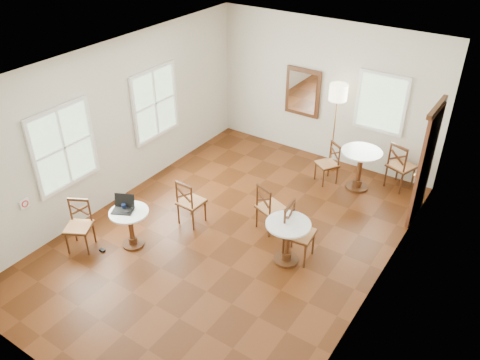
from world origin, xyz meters
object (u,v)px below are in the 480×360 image
(cafe_table_mid, at_px, (287,238))
(navy_mug, at_px, (124,206))
(chair_near_a, at_px, (190,202))
(floor_lamp, at_px, (338,98))
(cafe_table_near, at_px, (131,224))
(chair_mid_a, at_px, (270,207))
(cafe_table_back, at_px, (360,165))
(chair_back_b, at_px, (328,163))
(chair_back_a, at_px, (401,166))
(chair_near_b, at_px, (79,226))
(mouse, at_px, (128,212))
(chair_mid_b, at_px, (298,233))
(laptop, at_px, (124,206))
(water_glass, at_px, (133,209))
(power_adapter, at_px, (102,250))

(cafe_table_mid, xyz_separation_m, navy_mug, (-2.47, -1.07, 0.26))
(chair_near_a, distance_m, floor_lamp, 3.62)
(cafe_table_near, bearing_deg, floor_lamp, 68.55)
(chair_mid_a, xyz_separation_m, floor_lamp, (-0.02, 2.58, 1.13))
(cafe_table_back, height_order, chair_back_b, chair_back_b)
(chair_back_a, bearing_deg, cafe_table_near, 73.30)
(cafe_table_back, relative_size, chair_near_a, 0.92)
(cafe_table_near, bearing_deg, chair_near_b, -142.50)
(chair_back_b, bearing_deg, cafe_table_mid, -45.29)
(chair_mid_a, xyz_separation_m, navy_mug, (-1.81, -1.65, 0.27))
(cafe_table_mid, xyz_separation_m, chair_mid_a, (-0.67, 0.57, -0.01))
(chair_back_b, bearing_deg, chair_mid_a, -60.92)
(cafe_table_back, height_order, mouse, cafe_table_back)
(chair_near_b, height_order, chair_mid_b, chair_mid_b)
(chair_mid_b, height_order, mouse, chair_mid_b)
(cafe_table_near, bearing_deg, laptop, 175.86)
(chair_near_a, xyz_separation_m, mouse, (-0.42, -1.07, 0.26))
(chair_near_a, height_order, water_glass, chair_near_a)
(laptop, bearing_deg, cafe_table_mid, -2.39)
(mouse, bearing_deg, laptop, 167.54)
(chair_mid_a, bearing_deg, floor_lamp, -70.26)
(chair_near_a, xyz_separation_m, chair_back_b, (1.41, 2.64, -0.03))
(power_adapter, bearing_deg, mouse, 50.43)
(mouse, height_order, water_glass, water_glass)
(cafe_table_mid, distance_m, chair_near_a, 1.92)
(chair_near_b, distance_m, navy_mug, 0.81)
(chair_mid_b, bearing_deg, navy_mug, 110.08)
(chair_back_b, height_order, floor_lamp, floor_lamp)
(floor_lamp, distance_m, power_adapter, 5.30)
(cafe_table_mid, distance_m, water_glass, 2.54)
(cafe_table_mid, distance_m, floor_lamp, 3.42)
(chair_mid_a, xyz_separation_m, chair_back_b, (0.16, 2.01, -0.04))
(chair_back_a, distance_m, mouse, 5.31)
(chair_near_b, xyz_separation_m, floor_lamp, (2.33, 4.76, 1.14))
(cafe_table_mid, distance_m, chair_mid_b, 0.20)
(water_glass, bearing_deg, navy_mug, -166.29)
(chair_back_b, relative_size, navy_mug, 7.80)
(cafe_table_mid, xyz_separation_m, cafe_table_back, (0.11, 2.70, 0.05))
(floor_lamp, bearing_deg, navy_mug, -112.94)
(chair_near_b, bearing_deg, water_glass, 10.44)
(chair_mid_b, bearing_deg, cafe_table_near, 111.54)
(chair_near_a, bearing_deg, cafe_table_near, 68.91)
(chair_mid_a, distance_m, chair_mid_b, 0.85)
(chair_back_a, relative_size, chair_back_b, 1.17)
(chair_mid_b, distance_m, power_adapter, 3.26)
(water_glass, distance_m, power_adapter, 0.92)
(chair_back_a, relative_size, power_adapter, 10.30)
(chair_near_b, bearing_deg, cafe_table_back, 25.66)
(cafe_table_mid, distance_m, chair_mid_a, 0.88)
(chair_near_a, xyz_separation_m, laptop, (-0.55, -1.03, 0.30))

